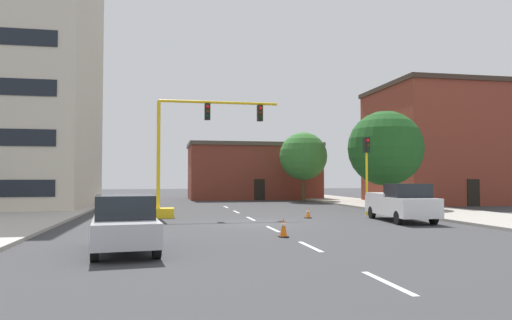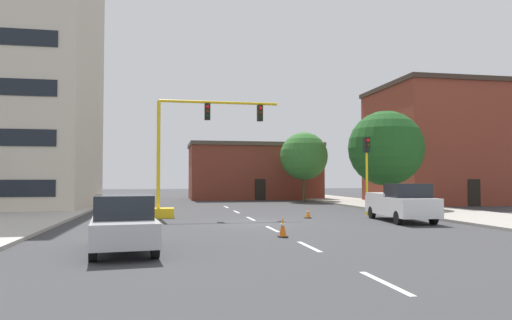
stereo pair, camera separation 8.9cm
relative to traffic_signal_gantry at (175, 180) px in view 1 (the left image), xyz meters
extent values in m
plane|color=#38383A|center=(4.16, -4.08, -2.17)|extent=(160.00, 160.00, 0.00)
cube|color=#B2ADA3|center=(-8.51, 3.92, -2.10)|extent=(6.00, 56.00, 0.14)
cube|color=#9E998E|center=(16.82, 3.92, -2.10)|extent=(6.00, 56.00, 0.14)
cube|color=silver|center=(4.16, -18.08, -2.17)|extent=(0.16, 2.40, 0.01)
cube|color=silver|center=(4.16, -12.58, -2.17)|extent=(0.16, 2.40, 0.01)
cube|color=silver|center=(4.16, -7.08, -2.17)|extent=(0.16, 2.40, 0.01)
cube|color=silver|center=(4.16, -1.58, -2.17)|extent=(0.16, 2.40, 0.01)
cube|color=silver|center=(4.16, 3.92, -2.17)|extent=(0.16, 2.40, 0.01)
cube|color=silver|center=(4.16, 9.42, -2.17)|extent=(0.16, 2.40, 0.01)
cube|color=beige|center=(-12.75, 11.47, 9.19)|extent=(12.78, 13.58, 22.72)
cube|color=brown|center=(9.02, 23.78, 0.67)|extent=(13.98, 7.40, 5.69)
cube|color=#4C4238|center=(9.02, 23.78, 3.72)|extent=(14.28, 7.70, 0.40)
cube|color=black|center=(9.02, 20.05, -1.07)|extent=(1.10, 0.06, 2.20)
cube|color=brown|center=(23.92, 11.61, 2.97)|extent=(10.35, 10.27, 10.29)
cube|color=#3D2D23|center=(23.92, 11.61, 8.32)|extent=(10.65, 10.57, 0.40)
cube|color=black|center=(23.92, 6.45, -1.07)|extent=(1.10, 0.06, 2.20)
cube|color=yellow|center=(-0.96, 0.00, -1.90)|extent=(1.80, 1.20, 0.55)
cylinder|color=yellow|center=(-0.96, 0.00, 1.48)|extent=(0.20, 0.20, 6.20)
cylinder|color=yellow|center=(2.55, 0.00, 4.58)|extent=(7.01, 0.16, 0.16)
cube|color=black|center=(1.85, 0.00, 4.00)|extent=(0.32, 0.36, 0.95)
sphere|color=red|center=(1.85, -0.19, 4.28)|extent=(0.20, 0.20, 0.20)
sphere|color=#38280A|center=(1.85, -0.19, 4.00)|extent=(0.20, 0.20, 0.20)
sphere|color=black|center=(1.85, -0.19, 3.72)|extent=(0.20, 0.20, 0.20)
cube|color=black|center=(5.00, 0.00, 4.00)|extent=(0.32, 0.36, 0.95)
sphere|color=red|center=(5.00, -0.19, 4.28)|extent=(0.20, 0.20, 0.20)
sphere|color=#38280A|center=(5.00, -0.19, 4.00)|extent=(0.20, 0.20, 0.20)
sphere|color=black|center=(5.00, -0.19, 3.72)|extent=(0.20, 0.20, 0.20)
cylinder|color=yellow|center=(11.69, -0.30, 0.23)|extent=(0.14, 0.14, 4.80)
cube|color=black|center=(11.69, -0.30, 2.15)|extent=(0.32, 0.36, 0.95)
sphere|color=red|center=(11.69, -0.49, 2.43)|extent=(0.20, 0.20, 0.20)
sphere|color=#38280A|center=(11.69, -0.49, 2.15)|extent=(0.20, 0.20, 0.20)
sphere|color=black|center=(11.69, -0.49, 1.87)|extent=(0.20, 0.20, 0.20)
cylinder|color=#4C3823|center=(15.26, 4.37, -0.97)|extent=(0.36, 0.36, 2.41)
sphere|color=#1E511E|center=(15.26, 4.37, 2.29)|extent=(5.48, 5.48, 5.48)
cylinder|color=#4C3823|center=(12.64, 16.45, -0.83)|extent=(0.36, 0.36, 2.69)
sphere|color=#33702D|center=(12.64, 16.45, 2.26)|extent=(4.65, 4.65, 4.65)
cube|color=white|center=(11.63, -4.62, -1.36)|extent=(2.47, 5.56, 0.95)
cube|color=#1E2328|center=(11.55, -5.52, -0.53)|extent=(1.99, 1.96, 0.70)
cube|color=white|center=(11.74, -3.44, -0.80)|extent=(2.24, 2.97, 0.16)
cylinder|color=black|center=(12.37, -6.53, -1.83)|extent=(0.28, 0.70, 0.68)
cylinder|color=black|center=(10.57, -6.37, -1.83)|extent=(0.28, 0.70, 0.68)
cylinder|color=black|center=(12.69, -2.87, -1.83)|extent=(0.28, 0.70, 0.68)
cylinder|color=black|center=(10.90, -2.72, -1.83)|extent=(0.28, 0.70, 0.68)
cube|color=#B7B7BC|center=(-1.79, -12.59, -1.48)|extent=(2.35, 4.68, 0.70)
cube|color=#1E2328|center=(-1.80, -12.50, -0.78)|extent=(1.95, 2.48, 0.70)
cylinder|color=black|center=(-2.78, -11.17, -1.83)|extent=(0.30, 0.70, 0.68)
cylinder|color=black|center=(-1.14, -10.98, -1.83)|extent=(0.30, 0.70, 0.68)
cylinder|color=black|center=(-2.43, -14.21, -1.83)|extent=(0.30, 0.70, 0.68)
cylinder|color=black|center=(-0.79, -14.02, -1.83)|extent=(0.30, 0.70, 0.68)
cube|color=black|center=(3.91, -9.98, -2.15)|extent=(0.36, 0.36, 0.04)
cone|color=orange|center=(3.91, -9.98, -1.77)|extent=(0.28, 0.28, 0.73)
cylinder|color=white|center=(3.91, -9.98, -1.68)|extent=(0.19, 0.19, 0.08)
cube|color=black|center=(7.42, -1.82, -2.15)|extent=(0.36, 0.36, 0.04)
cone|color=orange|center=(7.42, -1.82, -1.85)|extent=(0.28, 0.28, 0.57)
cylinder|color=white|center=(7.42, -1.82, -1.78)|extent=(0.19, 0.19, 0.08)
camera|label=1|loc=(-0.58, -27.61, 0.08)|focal=33.07mm
camera|label=2|loc=(-0.49, -27.63, 0.08)|focal=33.07mm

